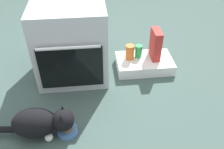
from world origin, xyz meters
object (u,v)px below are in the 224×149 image
at_px(cat, 40,123).
at_px(cereal_box, 156,44).
at_px(sauce_jar, 130,52).
at_px(soda_can, 139,51).
at_px(pantry_cabinet, 144,63).
at_px(food_bowl, 67,130).
at_px(oven, 71,40).

xyz_separation_m(cat, cereal_box, (0.97, 0.72, 0.12)).
relative_size(sauce_jar, soda_can, 1.17).
distance_m(pantry_cabinet, soda_can, 0.13).
distance_m(cereal_box, soda_can, 0.17).
height_order(cat, soda_can, cat).
xyz_separation_m(food_bowl, soda_can, (0.65, 0.75, 0.13)).
xyz_separation_m(cat, soda_can, (0.82, 0.74, 0.04)).
distance_m(cat, cereal_box, 1.21).
bearing_deg(soda_can, sauce_jar, -165.75).
bearing_deg(cereal_box, oven, 179.79).
bearing_deg(cat, pantry_cabinet, 41.32).
relative_size(food_bowl, soda_can, 1.20).
bearing_deg(food_bowl, oven, 86.89).
relative_size(oven, food_bowl, 4.69).
height_order(oven, sauce_jar, oven).
xyz_separation_m(pantry_cabinet, sauce_jar, (-0.14, 0.03, 0.12)).
bearing_deg(cat, oven, 76.42).
height_order(oven, cat, oven).
relative_size(cat, sauce_jar, 4.73).
bearing_deg(cereal_box, food_bowl, -137.61).
height_order(pantry_cabinet, food_bowl, pantry_cabinet).
height_order(oven, soda_can, oven).
bearing_deg(cat, food_bowl, -0.00).
height_order(food_bowl, sauce_jar, sauce_jar).
bearing_deg(food_bowl, cat, 177.04).
bearing_deg(cereal_box, sauce_jar, 179.18).
distance_m(cat, soda_can, 1.11).
distance_m(food_bowl, soda_can, 1.00).
bearing_deg(pantry_cabinet, cat, -141.64).
bearing_deg(pantry_cabinet, cereal_box, 14.30).
height_order(pantry_cabinet, soda_can, soda_can).
bearing_deg(pantry_cabinet, food_bowl, -134.98).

